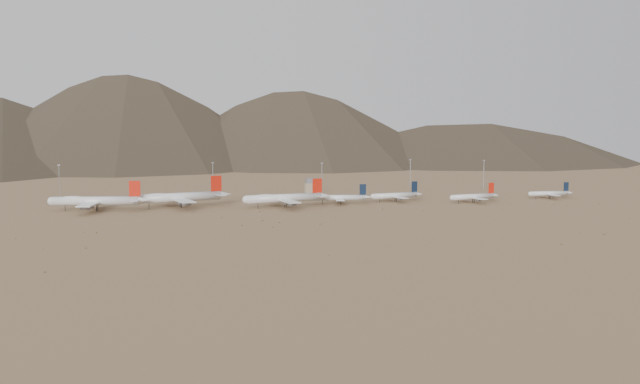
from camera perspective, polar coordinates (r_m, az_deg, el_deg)
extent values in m
plane|color=#A37C54|center=(472.09, -1.77, -1.52)|extent=(3000.00, 3000.00, 0.00)
cylinder|color=silver|center=(492.44, -17.54, -0.69)|extent=(56.56, 14.07, 5.82)
sphere|color=silver|center=(500.32, -20.66, -0.69)|extent=(5.70, 5.70, 5.70)
cone|color=silver|center=(485.36, -13.94, -0.63)|extent=(10.80, 6.68, 5.24)
cube|color=silver|center=(492.82, -17.66, -0.79)|extent=(16.53, 52.39, 0.73)
cube|color=silver|center=(486.23, -14.46, -0.61)|extent=(7.91, 20.15, 0.35)
cube|color=red|center=(485.73, -14.61, 0.27)|extent=(7.32, 1.60, 10.32)
cylinder|color=black|center=(498.33, -19.71, -1.25)|extent=(0.38, 0.38, 3.94)
cylinder|color=black|center=(494.09, -17.35, -1.23)|extent=(0.47, 0.47, 3.94)
cylinder|color=black|center=(491.29, -17.44, -1.27)|extent=(0.47, 0.47, 3.94)
ellipsoid|color=silver|center=(496.19, -19.18, -0.50)|extent=(18.47, 6.98, 3.49)
cylinder|color=slate|center=(502.90, -17.36, -0.82)|extent=(5.96, 3.42, 2.62)
cylinder|color=slate|center=(483.07, -17.97, -1.09)|extent=(5.96, 3.42, 2.62)
cylinder|color=slate|center=(511.85, -17.10, -0.70)|extent=(5.96, 3.42, 2.62)
cylinder|color=slate|center=(474.16, -18.26, -1.22)|extent=(5.96, 3.42, 2.62)
cylinder|color=silver|center=(498.65, -11.23, -0.42)|extent=(58.44, 23.03, 6.12)
sphere|color=silver|center=(490.89, -14.54, -0.58)|extent=(6.00, 6.00, 6.00)
cone|color=silver|center=(509.20, -7.67, -0.18)|extent=(11.80, 8.36, 5.51)
cube|color=silver|center=(498.40, -11.36, -0.53)|extent=(24.81, 54.69, 0.76)
cube|color=silver|center=(507.55, -8.17, -0.19)|extent=(11.08, 21.28, 0.37)
cube|color=red|center=(506.42, -8.30, 0.69)|extent=(7.53, 2.76, 10.85)
cylinder|color=black|center=(493.60, -13.52, -1.12)|extent=(0.39, 0.39, 4.14)
cylinder|color=black|center=(501.00, -11.14, -0.98)|extent=(0.49, 0.49, 4.14)
cylinder|color=black|center=(498.09, -11.04, -1.01)|extent=(0.49, 0.49, 4.14)
ellipsoid|color=silver|center=(494.24, -12.94, -0.31)|extent=(19.46, 9.89, 3.67)
cylinder|color=slate|center=(508.90, -11.71, -0.58)|extent=(6.46, 4.35, 2.75)
cylinder|color=slate|center=(488.24, -10.99, -0.83)|extent=(6.46, 4.35, 2.75)
cylinder|color=slate|center=(518.23, -12.02, -0.48)|extent=(6.46, 4.35, 2.75)
cylinder|color=slate|center=(478.98, -10.64, -0.94)|extent=(6.46, 4.35, 2.75)
cylinder|color=silver|center=(490.82, -2.90, -0.48)|extent=(54.01, 16.31, 5.58)
sphere|color=silver|center=(482.30, -5.91, -0.62)|extent=(5.47, 5.47, 5.47)
cone|color=silver|center=(501.88, 0.34, -0.30)|extent=(10.53, 6.87, 5.02)
cube|color=silver|center=(490.55, -3.02, -0.59)|extent=(18.40, 50.22, 0.70)
cube|color=silver|center=(500.19, -0.11, -0.30)|extent=(8.54, 19.40, 0.33)
cube|color=red|center=(499.08, -0.22, 0.52)|extent=(6.98, 1.90, 9.90)
cylinder|color=black|center=(485.24, -4.99, -1.13)|extent=(0.36, 0.36, 3.78)
cylinder|color=black|center=(493.01, -2.83, -1.00)|extent=(0.45, 0.45, 3.78)
cylinder|color=black|center=(490.41, -2.72, -1.04)|extent=(0.45, 0.45, 3.78)
ellipsoid|color=silver|center=(486.06, -4.45, -0.37)|extent=(17.77, 7.57, 3.35)
cylinder|color=slate|center=(499.96, -3.40, -0.63)|extent=(5.79, 3.54, 2.51)
cylinder|color=slate|center=(481.46, -2.61, -0.87)|extent=(5.79, 3.54, 2.51)
cylinder|color=slate|center=(508.32, -3.74, -0.53)|extent=(5.79, 3.54, 2.51)
cylinder|color=slate|center=(473.17, -2.24, -0.98)|extent=(5.79, 3.54, 2.51)
cylinder|color=silver|center=(511.41, 1.60, -0.45)|extent=(36.15, 9.17, 3.90)
sphere|color=silver|center=(510.33, -0.41, -0.46)|extent=(3.83, 3.83, 3.83)
cone|color=silver|center=(513.34, 3.84, -0.41)|extent=(6.92, 4.43, 3.51)
cube|color=silver|center=(511.42, 1.52, -0.52)|extent=(10.24, 31.34, 0.49)
cube|color=silver|center=(513.01, 3.52, -0.40)|extent=(4.93, 12.06, 0.23)
cube|color=black|center=(512.39, 3.45, 0.20)|extent=(4.68, 1.04, 7.71)
cylinder|color=black|center=(510.95, 0.19, -0.83)|extent=(0.41, 0.41, 2.67)
cylinder|color=black|center=(512.79, 1.67, -0.81)|extent=(0.51, 0.51, 2.67)
cylinder|color=black|center=(510.86, 1.69, -0.83)|extent=(0.51, 0.51, 2.67)
cylinder|color=slate|center=(520.08, 1.45, -0.52)|extent=(3.82, 2.27, 1.76)
cylinder|color=slate|center=(502.97, 1.59, -0.73)|extent=(3.82, 2.27, 1.76)
cylinder|color=silver|center=(528.15, 6.01, -0.28)|extent=(36.68, 12.36, 3.99)
sphere|color=silver|center=(519.05, 4.26, -0.37)|extent=(3.91, 3.91, 3.91)
cone|color=silver|center=(538.87, 7.89, -0.15)|extent=(7.27, 5.02, 3.59)
cube|color=silver|center=(527.84, 5.94, -0.35)|extent=(12.99, 32.01, 0.50)
cube|color=silver|center=(537.29, 7.62, -0.16)|extent=(5.98, 12.41, 0.24)
cube|color=black|center=(536.38, 7.57, 0.43)|extent=(4.73, 1.45, 7.88)
cylinder|color=black|center=(522.08, 4.79, -0.71)|extent=(0.42, 0.42, 2.73)
cylinder|color=black|center=(529.73, 6.01, -0.63)|extent=(0.53, 0.53, 2.73)
cylinder|color=black|center=(528.02, 6.13, -0.65)|extent=(0.53, 0.53, 2.73)
cylinder|color=slate|center=(535.50, 5.45, -0.36)|extent=(3.99, 2.59, 1.80)
cylinder|color=slate|center=(520.41, 6.43, -0.55)|extent=(3.99, 2.59, 1.80)
cylinder|color=silver|center=(530.63, 12.12, -0.36)|extent=(35.64, 11.63, 3.87)
sphere|color=silver|center=(520.34, 10.54, -0.45)|extent=(3.79, 3.79, 3.79)
cone|color=silver|center=(542.60, 13.83, -0.24)|extent=(7.03, 4.81, 3.48)
cube|color=silver|center=(530.27, 12.06, -0.43)|extent=(12.30, 31.08, 0.48)
cube|color=silver|center=(540.85, 13.59, -0.24)|extent=(5.69, 12.04, 0.23)
cube|color=red|center=(539.91, 13.54, 0.32)|extent=(4.60, 1.36, 7.64)
cylinder|color=black|center=(523.73, 11.01, -0.78)|extent=(0.41, 0.41, 2.65)
cylinder|color=black|center=(532.17, 12.12, -0.70)|extent=(0.51, 0.51, 2.65)
cylinder|color=black|center=(530.62, 12.24, -0.72)|extent=(0.51, 0.51, 2.65)
cylinder|color=slate|center=(537.26, 11.52, -0.44)|extent=(3.86, 2.49, 1.74)
cylinder|color=slate|center=(523.53, 12.61, -0.62)|extent=(3.86, 2.49, 1.74)
cylinder|color=silver|center=(575.33, 17.85, -0.11)|extent=(31.47, 3.88, 3.41)
sphere|color=silver|center=(567.63, 16.47, -0.14)|extent=(3.34, 3.34, 3.34)
cone|color=silver|center=(584.30, 19.34, -0.04)|extent=(5.70, 3.15, 3.07)
cube|color=silver|center=(575.06, 17.79, -0.16)|extent=(5.43, 27.01, 0.43)
cube|color=silver|center=(582.98, 19.13, -0.04)|extent=(2.98, 10.28, 0.20)
cube|color=black|center=(582.24, 19.09, 0.42)|extent=(4.09, 0.37, 6.73)
cylinder|color=black|center=(570.19, 16.88, -0.42)|extent=(0.36, 0.36, 2.33)
cylinder|color=black|center=(576.65, 17.85, -0.38)|extent=(0.45, 0.45, 2.33)
cylinder|color=black|center=(575.19, 17.93, -0.40)|extent=(0.45, 0.45, 2.33)
cylinder|color=slate|center=(581.65, 17.42, -0.17)|extent=(3.16, 1.58, 1.54)
cylinder|color=slate|center=(568.66, 18.17, -0.32)|extent=(3.16, 1.58, 1.54)
cube|color=gray|center=(594.36, -0.85, 0.33)|extent=(8.00, 8.00, 8.00)
cube|color=slate|center=(593.84, -0.85, 0.91)|extent=(6.00, 6.00, 4.00)
cylinder|color=gray|center=(593.10, -20.13, 0.80)|extent=(0.50, 0.50, 25.00)
cube|color=gray|center=(592.25, -20.17, 2.04)|extent=(2.00, 0.60, 0.80)
cylinder|color=gray|center=(595.88, -8.56, 1.11)|extent=(0.50, 0.50, 25.00)
cube|color=gray|center=(595.03, -8.58, 2.33)|extent=(2.00, 0.60, 0.80)
cylinder|color=gray|center=(584.90, 0.15, 1.08)|extent=(0.50, 0.50, 25.00)
cube|color=gray|center=(584.04, 0.16, 2.34)|extent=(2.00, 0.60, 0.80)
cylinder|color=gray|center=(644.15, 7.23, 1.46)|extent=(0.50, 0.50, 25.00)
cube|color=gray|center=(643.37, 7.24, 2.59)|extent=(2.00, 0.60, 0.80)
cylinder|color=gray|center=(641.07, 12.96, 1.34)|extent=(0.50, 0.50, 25.00)
cube|color=gray|center=(640.28, 12.99, 2.48)|extent=(2.00, 0.60, 0.80)
ellipsoid|color=brown|center=(396.49, -17.46, -3.11)|extent=(0.99, 0.99, 0.50)
ellipsoid|color=brown|center=(430.36, 16.87, -2.43)|extent=(0.63, 0.63, 0.36)
ellipsoid|color=brown|center=(425.76, -4.65, -2.28)|extent=(0.95, 0.95, 0.61)
ellipsoid|color=brown|center=(390.80, -23.21, -3.44)|extent=(0.66, 0.66, 0.41)
ellipsoid|color=brown|center=(451.37, 18.11, -2.10)|extent=(0.55, 0.55, 0.40)
ellipsoid|color=brown|center=(401.26, 20.07, -3.09)|extent=(0.62, 0.62, 0.47)
ellipsoid|color=brown|center=(409.77, 0.02, -2.57)|extent=(0.98, 0.98, 0.58)
ellipsoid|color=brown|center=(300.18, -21.17, -5.96)|extent=(0.84, 0.84, 0.61)
ellipsoid|color=brown|center=(528.87, 19.12, -1.03)|extent=(1.01, 1.01, 0.57)
ellipsoid|color=brown|center=(467.34, -10.23, -1.65)|extent=(0.72, 0.72, 0.54)
ellipsoid|color=brown|center=(402.14, 21.79, -3.10)|extent=(1.04, 1.04, 0.91)
ellipsoid|color=brown|center=(361.75, 18.74, -3.96)|extent=(1.03, 1.03, 0.56)
ellipsoid|color=brown|center=(551.69, 21.44, -0.84)|extent=(0.85, 0.85, 0.76)
ellipsoid|color=brown|center=(313.90, 0.68, -5.11)|extent=(0.61, 0.61, 0.31)
ellipsoid|color=brown|center=(438.43, 1.26, -2.04)|extent=(0.70, 0.70, 0.57)
ellipsoid|color=brown|center=(535.44, 18.19, -0.92)|extent=(0.92, 0.92, 0.66)
ellipsoid|color=brown|center=(352.88, 8.81, -3.98)|extent=(0.55, 0.55, 0.39)
ellipsoid|color=brown|center=(354.33, -21.30, -4.26)|extent=(0.56, 0.56, 0.34)
ellipsoid|color=brown|center=(398.85, -3.82, -2.82)|extent=(0.86, 0.86, 0.44)
ellipsoid|color=brown|center=(461.10, 18.25, -1.95)|extent=(0.83, 0.83, 0.42)
ellipsoid|color=brown|center=(473.62, 23.52, -1.93)|extent=(0.73, 0.73, 0.59)
ellipsoid|color=brown|center=(461.37, 18.93, -1.96)|extent=(0.73, 0.73, 0.46)
ellipsoid|color=brown|center=(469.51, -4.85, -1.55)|extent=(1.07, 1.07, 0.57)
ellipsoid|color=brown|center=(451.68, 13.28, -1.96)|extent=(0.58, 0.58, 0.50)
ellipsoid|color=brown|center=(481.08, 5.00, -1.36)|extent=(1.02, 1.02, 0.78)
ellipsoid|color=brown|center=(349.98, -18.23, -4.25)|extent=(0.81, 0.81, 0.65)
ellipsoid|color=brown|center=(474.26, 8.25, -1.51)|extent=(0.87, 0.87, 0.61)
ellipsoid|color=brown|center=(416.65, -3.27, -2.44)|extent=(0.91, 0.91, 0.64)
ellipsoid|color=brown|center=(400.73, -18.40, -3.06)|extent=(0.50, 0.50, 0.34)
ellipsoid|color=brown|center=(521.95, 14.96, -1.01)|extent=(0.71, 0.71, 0.37)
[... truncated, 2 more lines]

